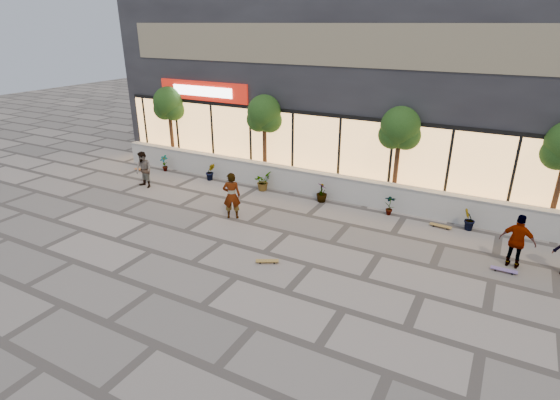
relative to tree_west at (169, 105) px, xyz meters
The scene contains 19 objects.
ground 12.21m from the tree_west, 40.55° to the right, with size 80.00×80.00×0.00m, color gray.
planter_wall 9.36m from the tree_west, ahead, with size 22.00×0.42×1.04m.
retail_building 10.27m from the tree_west, 28.00° to the left, with size 24.00×9.17×8.50m.
shrub_a 2.91m from the tree_west, 68.20° to the right, with size 0.43×0.29×0.81m, color #1A3A12.
shrub_b 4.37m from the tree_west, 20.75° to the right, with size 0.45×0.36×0.81m, color #1A3A12.
shrub_c 6.74m from the tree_west, 11.58° to the right, with size 0.73×0.63×0.81m, color #1A3A12.
shrub_d 9.35m from the tree_west, ahead, with size 0.45×0.45×0.81m, color #1A3A12.
shrub_e 12.05m from the tree_west, ahead, with size 0.43×0.29×0.81m, color #1A3A12.
shrub_f 14.78m from the tree_west, ahead, with size 0.45×0.36×0.81m, color #1A3A12.
tree_west is the anchor object (origin of this frame).
tree_midwest 5.50m from the tree_west, ahead, with size 1.60×1.50×3.92m.
tree_mideast 11.50m from the tree_west, ahead, with size 1.60×1.50×3.92m.
skater_center 8.14m from the tree_west, 33.20° to the right, with size 0.65×0.43×1.78m, color white.
skater_left 4.26m from the tree_west, 68.96° to the right, with size 0.79×0.61×1.62m, color tan.
skater_right_near 16.47m from the tree_west, 11.52° to the right, with size 0.99×0.41×1.69m, color silver.
skateboard_center 11.84m from the tree_west, 35.04° to the right, with size 0.70×0.49×0.08m.
skateboard_left 3.46m from the tree_west, 104.25° to the right, with size 0.86×0.25×0.10m.
skateboard_right_near 14.02m from the tree_west, ahead, with size 0.77×0.25×0.09m.
skateboard_right_far 16.49m from the tree_west, 13.32° to the right, with size 0.73×0.19×0.09m.
Camera 1 is at (6.25, -8.94, 6.82)m, focal length 28.00 mm.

